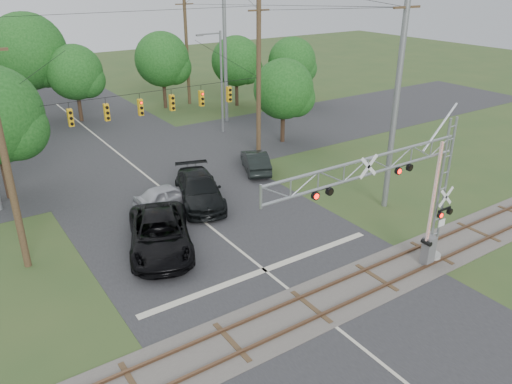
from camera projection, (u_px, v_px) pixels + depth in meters
ground at (343, 333)px, 19.96m from camera, size 160.00×160.00×0.00m
road_main at (218, 233)px, 27.54m from camera, size 14.00×90.00×0.02m
road_cross at (127, 160)px, 38.15m from camera, size 90.00×12.00×0.02m
railroad_track at (311, 307)px, 21.47m from camera, size 90.00×3.20×0.17m
crossing_gantry at (399, 192)px, 21.59m from camera, size 10.96×0.93×7.31m
traffic_signal_span at (152, 96)px, 33.30m from camera, size 19.34×0.36×11.50m
pickup_black at (160, 234)px, 25.58m from camera, size 5.19×7.27×1.84m
car_dark at (199, 190)px, 30.82m from camera, size 4.25×6.60×1.78m
sedan_silver at (168, 196)px, 30.45m from camera, size 4.28×1.93×1.43m
suv_dark at (256, 161)px, 35.87m from camera, size 3.25×4.74×1.48m
streetlight at (220, 78)px, 42.79m from camera, size 2.33×0.24×8.75m
utility_poles at (163, 79)px, 36.10m from camera, size 26.54×30.28×13.73m
treeline at (35, 73)px, 41.89m from camera, size 48.70×25.33×9.98m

